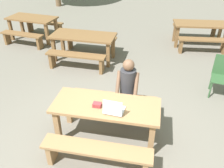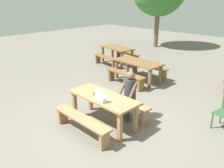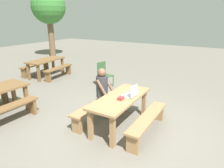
{
  "view_description": "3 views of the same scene",
  "coord_description": "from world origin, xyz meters",
  "px_view_note": "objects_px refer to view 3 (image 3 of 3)",
  "views": [
    {
      "loc": [
        0.71,
        -3.03,
        3.1
      ],
      "look_at": [
        0.05,
        0.25,
        0.98
      ],
      "focal_mm": 37.9,
      "sensor_mm": 36.0,
      "label": 1
    },
    {
      "loc": [
        3.63,
        -3.38,
        2.94
      ],
      "look_at": [
        0.05,
        0.25,
        0.98
      ],
      "focal_mm": 36.84,
      "sensor_mm": 36.0,
      "label": 2
    },
    {
      "loc": [
        -3.63,
        -1.94,
        2.42
      ],
      "look_at": [
        0.05,
        0.25,
        0.98
      ],
      "focal_mm": 31.7,
      "sensor_mm": 36.0,
      "label": 3
    }
  ],
  "objects_px": {
    "laptop": "(131,93)",
    "plastic_chair": "(104,74)",
    "person_seated": "(103,89)",
    "tree_right": "(49,8)",
    "small_pouch": "(121,98)",
    "picnic_table_mid": "(46,62)",
    "picnic_table_front": "(120,102)"
  },
  "relations": [
    {
      "from": "laptop",
      "to": "plastic_chair",
      "type": "xyz_separation_m",
      "value": [
        2.05,
        2.05,
        -0.33
      ]
    },
    {
      "from": "person_seated",
      "to": "plastic_chair",
      "type": "relative_size",
      "value": 1.4
    },
    {
      "from": "tree_right",
      "to": "small_pouch",
      "type": "bearing_deg",
      "value": -124.77
    },
    {
      "from": "person_seated",
      "to": "plastic_chair",
      "type": "height_order",
      "value": "person_seated"
    },
    {
      "from": "person_seated",
      "to": "tree_right",
      "type": "height_order",
      "value": "tree_right"
    },
    {
      "from": "laptop",
      "to": "plastic_chair",
      "type": "bearing_deg",
      "value": -130.03
    },
    {
      "from": "laptop",
      "to": "plastic_chair",
      "type": "distance_m",
      "value": 2.92
    },
    {
      "from": "small_pouch",
      "to": "person_seated",
      "type": "bearing_deg",
      "value": 61.03
    },
    {
      "from": "laptop",
      "to": "tree_right",
      "type": "relative_size",
      "value": 0.08
    },
    {
      "from": "laptop",
      "to": "picnic_table_mid",
      "type": "height_order",
      "value": "laptop"
    },
    {
      "from": "small_pouch",
      "to": "laptop",
      "type": "bearing_deg",
      "value": -17.46
    },
    {
      "from": "picnic_table_mid",
      "to": "laptop",
      "type": "bearing_deg",
      "value": -116.64
    },
    {
      "from": "picnic_table_front",
      "to": "person_seated",
      "type": "xyz_separation_m",
      "value": [
        0.27,
        0.63,
        0.11
      ]
    },
    {
      "from": "laptop",
      "to": "picnic_table_mid",
      "type": "relative_size",
      "value": 0.19
    },
    {
      "from": "person_seated",
      "to": "plastic_chair",
      "type": "bearing_deg",
      "value": 32.51
    },
    {
      "from": "person_seated",
      "to": "picnic_table_mid",
      "type": "distance_m",
      "value": 4.44
    },
    {
      "from": "laptop",
      "to": "picnic_table_mid",
      "type": "xyz_separation_m",
      "value": [
        1.87,
        4.88,
        -0.18
      ]
    },
    {
      "from": "tree_right",
      "to": "person_seated",
      "type": "bearing_deg",
      "value": -125.3
    },
    {
      "from": "picnic_table_front",
      "to": "person_seated",
      "type": "bearing_deg",
      "value": 67.23
    },
    {
      "from": "small_pouch",
      "to": "plastic_chair",
      "type": "xyz_separation_m",
      "value": [
        2.35,
        1.96,
        -0.29
      ]
    },
    {
      "from": "plastic_chair",
      "to": "tree_right",
      "type": "distance_m",
      "value": 7.32
    },
    {
      "from": "person_seated",
      "to": "laptop",
      "type": "bearing_deg",
      "value": -97.25
    },
    {
      "from": "laptop",
      "to": "tree_right",
      "type": "bearing_deg",
      "value": -118.03
    },
    {
      "from": "picnic_table_mid",
      "to": "picnic_table_front",
      "type": "bearing_deg",
      "value": -119.04
    },
    {
      "from": "small_pouch",
      "to": "person_seated",
      "type": "height_order",
      "value": "person_seated"
    },
    {
      "from": "small_pouch",
      "to": "picnic_table_mid",
      "type": "xyz_separation_m",
      "value": [
        2.17,
        4.79,
        -0.15
      ]
    },
    {
      "from": "laptop",
      "to": "picnic_table_mid",
      "type": "distance_m",
      "value": 5.23
    },
    {
      "from": "laptop",
      "to": "tree_right",
      "type": "height_order",
      "value": "tree_right"
    },
    {
      "from": "picnic_table_mid",
      "to": "tree_right",
      "type": "distance_m",
      "value": 5.27
    },
    {
      "from": "person_seated",
      "to": "picnic_table_mid",
      "type": "relative_size",
      "value": 0.72
    },
    {
      "from": "small_pouch",
      "to": "tree_right",
      "type": "distance_m",
      "value": 10.03
    },
    {
      "from": "small_pouch",
      "to": "tree_right",
      "type": "xyz_separation_m",
      "value": [
        5.58,
        8.03,
        2.22
      ]
    }
  ]
}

